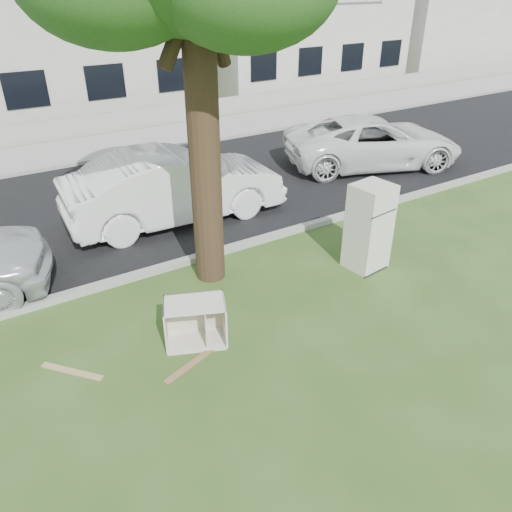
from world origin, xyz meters
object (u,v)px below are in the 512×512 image
cabinet (195,322)px  fridge (369,227)px  car_center (175,186)px  car_right (373,142)px

cabinet → fridge: bearing=28.1°
fridge → car_center: size_ratio=0.34×
car_right → car_center: bearing=114.0°
car_right → fridge: bearing=156.1°
fridge → car_right: size_ratio=0.33×
fridge → cabinet: 3.89m
cabinet → car_center: car_center is taller
car_center → car_right: (6.51, 0.41, -0.10)m
fridge → car_right: 6.11m
fridge → car_center: (-2.25, 3.96, -0.03)m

